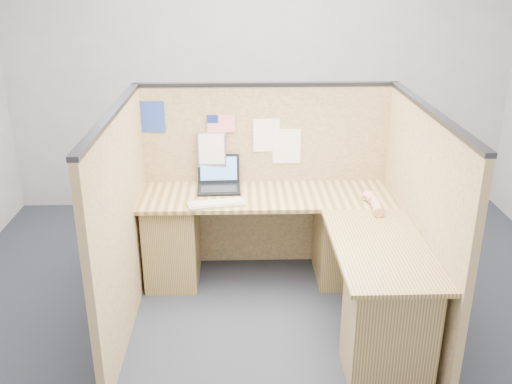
{
  "coord_description": "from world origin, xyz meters",
  "views": [
    {
      "loc": [
        -0.21,
        -3.37,
        2.37
      ],
      "look_at": [
        -0.09,
        0.5,
        0.82
      ],
      "focal_mm": 40.0,
      "sensor_mm": 36.0,
      "label": 1
    }
  ],
  "objects_px": {
    "l_desk": "(295,257)",
    "keyboard": "(216,204)",
    "mouse": "(369,198)",
    "laptop": "(219,180)"
  },
  "relations": [
    {
      "from": "l_desk",
      "to": "mouse",
      "type": "distance_m",
      "value": 0.72
    },
    {
      "from": "l_desk",
      "to": "mouse",
      "type": "relative_size",
      "value": 18.92
    },
    {
      "from": "l_desk",
      "to": "keyboard",
      "type": "height_order",
      "value": "keyboard"
    },
    {
      "from": "l_desk",
      "to": "keyboard",
      "type": "distance_m",
      "value": 0.69
    },
    {
      "from": "keyboard",
      "to": "mouse",
      "type": "bearing_deg",
      "value": -8.54
    },
    {
      "from": "keyboard",
      "to": "mouse",
      "type": "height_order",
      "value": "mouse"
    },
    {
      "from": "laptop",
      "to": "mouse",
      "type": "xyz_separation_m",
      "value": [
        1.13,
        -0.3,
        -0.04
      ]
    },
    {
      "from": "mouse",
      "to": "l_desk",
      "type": "bearing_deg",
      "value": -156.43
    },
    {
      "from": "laptop",
      "to": "keyboard",
      "type": "height_order",
      "value": "laptop"
    },
    {
      "from": "keyboard",
      "to": "mouse",
      "type": "xyz_separation_m",
      "value": [
        1.14,
        0.06,
        0.01
      ]
    }
  ]
}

